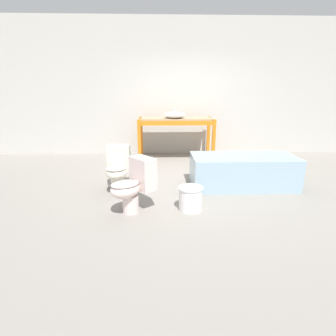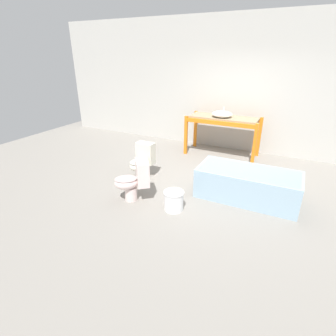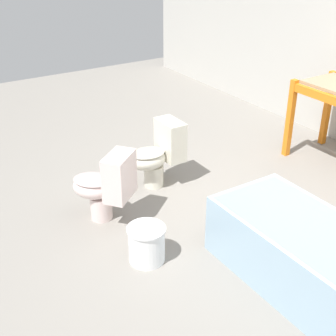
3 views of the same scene
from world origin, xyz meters
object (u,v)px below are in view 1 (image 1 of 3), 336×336
at_px(toilet_far, 134,184).
at_px(bathtub_main, 243,169).
at_px(toilet_near, 118,168).
at_px(bucket_white, 190,198).
at_px(sink_basin, 175,115).

bearing_deg(toilet_far, bathtub_main, 79.13).
xyz_separation_m(bathtub_main, toilet_near, (-2.04, -0.13, 0.07)).
relative_size(toilet_near, bucket_white, 2.16).
distance_m(toilet_near, toilet_far, 0.84).
distance_m(toilet_far, bucket_white, 0.77).
bearing_deg(toilet_near, sink_basin, 63.77).
distance_m(sink_basin, toilet_far, 2.91).
xyz_separation_m(sink_basin, bathtub_main, (1.03, -1.85, -0.73)).
xyz_separation_m(toilet_near, toilet_far, (0.32, -0.78, 0.00)).
relative_size(sink_basin, toilet_far, 0.68).
bearing_deg(sink_basin, bathtub_main, -60.83).
relative_size(sink_basin, bathtub_main, 0.28).
height_order(sink_basin, toilet_far, sink_basin).
height_order(bathtub_main, toilet_near, toilet_near).
height_order(toilet_near, toilet_far, same).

